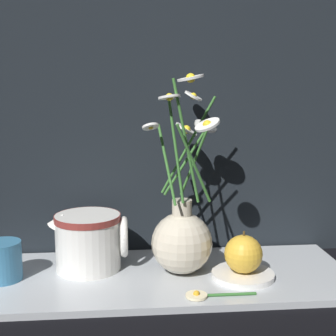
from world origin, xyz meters
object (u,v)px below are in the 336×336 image
Objects in this scene: yellow_mug at (1,261)px; orange_fruit at (243,254)px; ceramic_pitcher at (89,239)px; vase_with_flowers at (182,235)px.

orange_fruit is (0.43, -0.03, 0.01)m from yellow_mug.
yellow_mug is 0.52× the size of ceramic_pitcher.
yellow_mug is at bearing 175.92° from orange_fruit.
vase_with_flowers reaches higher than orange_fruit.
ceramic_pitcher is (-0.17, 0.03, -0.01)m from vase_with_flowers.
orange_fruit reaches higher than yellow_mug.
vase_with_flowers is 0.18m from ceramic_pitcher.
yellow_mug is 0.16m from ceramic_pitcher.
orange_fruit is (0.11, -0.04, -0.03)m from vase_with_flowers.
yellow_mug is 1.00× the size of orange_fruit.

